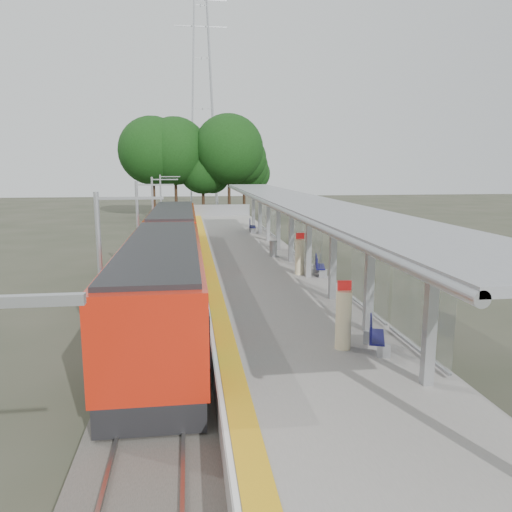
{
  "coord_description": "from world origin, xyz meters",
  "views": [
    {
      "loc": [
        -3.55,
        -8.57,
        6.12
      ],
      "look_at": [
        -0.67,
        12.7,
        2.3
      ],
      "focal_mm": 35.0,
      "sensor_mm": 36.0,
      "label": 1
    }
  ],
  "objects": [
    {
      "name": "trackbed",
      "position": [
        -4.5,
        20.0,
        0.12
      ],
      "size": [
        3.0,
        70.0,
        0.24
      ],
      "primitive_type": "cube",
      "color": "#59544C",
      "rests_on": "ground"
    },
    {
      "name": "platform",
      "position": [
        0.0,
        20.0,
        0.5
      ],
      "size": [
        6.0,
        50.0,
        1.0
      ],
      "primitive_type": "cube",
      "color": "gray",
      "rests_on": "ground"
    },
    {
      "name": "bench_near",
      "position": [
        1.55,
        4.28,
        1.49
      ],
      "size": [
        0.87,
        1.41,
        0.93
      ],
      "rotation": [
        0.0,
        0.0,
        -0.36
      ],
      "color": "#100F4E",
      "rests_on": "platform"
    },
    {
      "name": "litter_bin",
      "position": [
        1.29,
        19.69,
        1.46
      ],
      "size": [
        0.47,
        0.47,
        0.91
      ],
      "primitive_type": "cylinder",
      "rotation": [
        0.0,
        0.0,
        -0.05
      ],
      "color": "#9EA0A5",
      "rests_on": "platform"
    },
    {
      "name": "end_fence",
      "position": [
        0.0,
        44.95,
        1.6
      ],
      "size": [
        6.0,
        0.1,
        1.2
      ],
      "primitive_type": "cube",
      "color": "#9EA0A5",
      "rests_on": "platform"
    },
    {
      "name": "train",
      "position": [
        -4.5,
        15.48,
        2.05
      ],
      "size": [
        2.74,
        27.6,
        3.62
      ],
      "color": "black",
      "rests_on": "ground"
    },
    {
      "name": "info_pillar_far",
      "position": [
        1.73,
        14.61,
        1.88
      ],
      "size": [
        0.46,
        0.46,
        2.03
      ],
      "rotation": [
        0.0,
        0.0,
        -0.02
      ],
      "color": "beige",
      "rests_on": "platform"
    },
    {
      "name": "canopy",
      "position": [
        1.61,
        16.19,
        4.2
      ],
      "size": [
        3.27,
        38.0,
        3.66
      ],
      "color": "#9EA0A5",
      "rests_on": "platform"
    },
    {
      "name": "tree_cluster",
      "position": [
        -2.6,
        53.78,
        7.7
      ],
      "size": [
        18.6,
        10.97,
        12.5
      ],
      "color": "#382316",
      "rests_on": "ground"
    },
    {
      "name": "tactile_strip",
      "position": [
        -2.55,
        20.0,
        1.01
      ],
      "size": [
        0.6,
        50.0,
        0.02
      ],
      "primitive_type": "cube",
      "color": "gold",
      "rests_on": "platform"
    },
    {
      "name": "catenary_masts",
      "position": [
        -6.22,
        19.0,
        2.91
      ],
      "size": [
        2.08,
        48.16,
        5.4
      ],
      "color": "#9EA0A5",
      "rests_on": "ground"
    },
    {
      "name": "ground",
      "position": [
        0.0,
        0.0,
        0.0
      ],
      "size": [
        200.0,
        200.0,
        0.0
      ],
      "primitive_type": "plane",
      "color": "#474438",
      "rests_on": "ground"
    },
    {
      "name": "bench_far",
      "position": [
        1.4,
        30.66,
        1.56
      ],
      "size": [
        0.65,
        1.61,
        1.07
      ],
      "rotation": [
        0.0,
        0.0,
        -0.11
      ],
      "color": "#100F4E",
      "rests_on": "platform"
    },
    {
      "name": "info_pillar_near",
      "position": [
        0.74,
        4.6,
        1.86
      ],
      "size": [
        0.45,
        0.45,
        1.99
      ],
      "rotation": [
        0.0,
        0.0,
        -0.05
      ],
      "color": "beige",
      "rests_on": "platform"
    },
    {
      "name": "bench_mid",
      "position": [
        2.57,
        14.26,
        1.51
      ],
      "size": [
        0.72,
        1.47,
        0.96
      ],
      "rotation": [
        0.0,
        0.0,
        -0.21
      ],
      "color": "#100F4E",
      "rests_on": "platform"
    },
    {
      "name": "pylon",
      "position": [
        -1.0,
        73.0,
        19.0
      ],
      "size": [
        8.0,
        4.0,
        38.0
      ],
      "primitive_type": null,
      "color": "#9EA0A5",
      "rests_on": "ground"
    }
  ]
}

